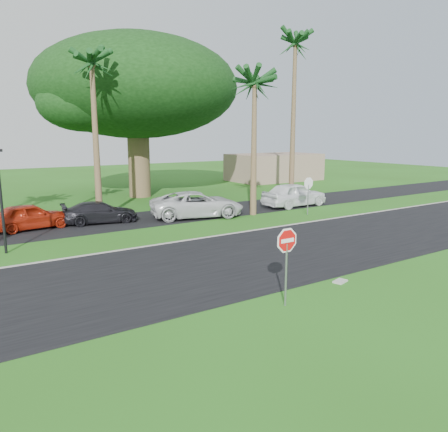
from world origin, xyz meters
name	(u,v)px	position (x,y,z in m)	size (l,w,h in m)	color
ground	(220,282)	(0.00, 0.00, 0.00)	(120.00, 120.00, 0.00)	#265715
road	(193,267)	(0.00, 2.00, 0.01)	(120.00, 8.00, 0.02)	black
parking_strip	(108,223)	(0.00, 12.50, 0.01)	(120.00, 5.00, 0.02)	black
curb	(152,246)	(0.00, 6.05, 0.03)	(120.00, 0.12, 0.06)	gray
stop_sign_near	(287,251)	(0.50, -3.00, 1.77)	(1.05, 0.07, 2.62)	gray
stop_sign_far	(308,188)	(12.00, 8.00, 1.77)	(1.05, 0.07, 2.62)	gray
palm_center	(92,67)	(0.00, 14.00, 9.16)	(5.00, 5.00, 10.50)	brown
palm_right_near	(255,87)	(9.00, 10.00, 8.19)	(5.00, 5.00, 9.50)	brown
palm_right_far	(295,48)	(15.00, 13.00, 11.58)	(5.00, 5.00, 13.00)	brown
canopy_tree	(136,88)	(6.00, 22.00, 8.95)	(16.50, 16.50, 13.12)	brown
streetlight_right	(1,195)	(-6.00, 8.50, 2.65)	(0.45, 0.25, 4.64)	black
building_far	(274,167)	(24.00, 26.00, 1.50)	(10.00, 6.00, 3.00)	gray
car_red	(30,217)	(-4.17, 13.14, 0.74)	(1.74, 4.32, 1.47)	#A6220D
car_dark	(100,213)	(-0.34, 12.81, 0.64)	(1.78, 4.39, 1.27)	black
car_minivan	(197,205)	(5.44, 11.22, 0.82)	(2.73, 5.93, 1.65)	silver
car_pickup	(294,195)	(13.49, 10.97, 0.88)	(2.08, 5.16, 1.76)	white
utility_slab	(340,281)	(3.62, -2.43, 0.03)	(0.55, 0.35, 0.06)	#A6A69E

